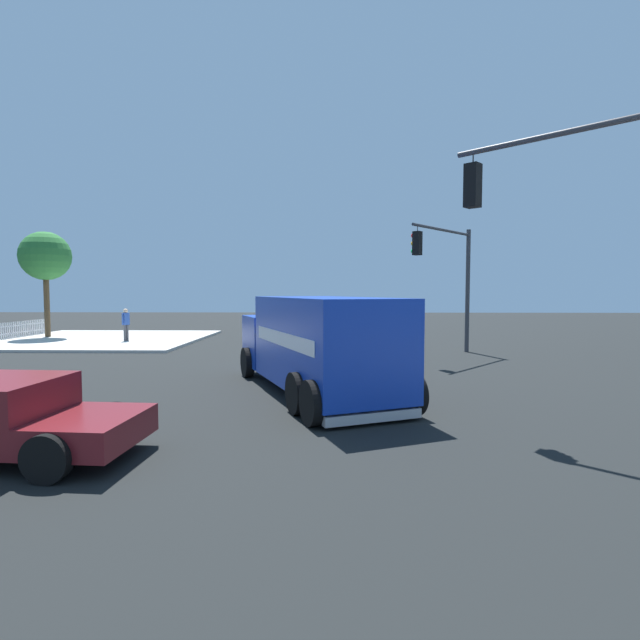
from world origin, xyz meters
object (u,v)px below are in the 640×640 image
(delivery_truck, at_px, (315,343))
(shade_tree_near, at_px, (45,257))
(traffic_light_secondary, at_px, (451,270))
(traffic_light_primary, at_px, (630,220))
(pedestrian_near_corner, at_px, (126,322))

(delivery_truck, height_order, shade_tree_near, shade_tree_near)
(delivery_truck, xyz_separation_m, shade_tree_near, (-15.13, -16.73, 3.52))
(delivery_truck, xyz_separation_m, traffic_light_secondary, (-8.26, 5.82, 2.43))
(shade_tree_near, bearing_deg, delivery_truck, 47.87)
(delivery_truck, bearing_deg, traffic_light_primary, 50.46)
(pedestrian_near_corner, xyz_separation_m, shade_tree_near, (-2.25, -5.76, 3.79))
(delivery_truck, relative_size, pedestrian_near_corner, 4.60)
(traffic_light_primary, xyz_separation_m, shade_tree_near, (-19.88, -22.48, 0.79))
(traffic_light_secondary, bearing_deg, delivery_truck, -35.17)
(delivery_truck, distance_m, traffic_light_secondary, 10.39)
(pedestrian_near_corner, bearing_deg, shade_tree_near, -111.30)
(shade_tree_near, bearing_deg, traffic_light_primary, 48.52)
(traffic_light_primary, height_order, pedestrian_near_corner, traffic_light_primary)
(delivery_truck, height_order, pedestrian_near_corner, delivery_truck)
(pedestrian_near_corner, relative_size, shade_tree_near, 0.28)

